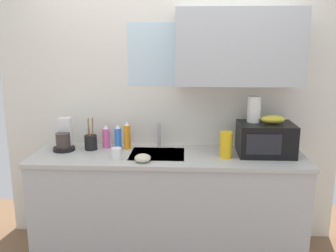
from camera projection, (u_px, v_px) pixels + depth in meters
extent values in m
cube|color=silver|center=(170.00, 107.00, 3.33)|extent=(3.08, 0.10, 2.50)
cube|color=#B2B7BC|center=(238.00, 47.00, 2.98)|extent=(1.03, 0.32, 0.62)
cube|color=silver|center=(159.00, 55.00, 3.19)|extent=(0.56, 0.02, 0.55)
cube|color=#B2B7BC|center=(168.00, 206.00, 3.17)|extent=(2.28, 0.60, 0.86)
cube|color=#B7B7B2|center=(168.00, 157.00, 3.07)|extent=(2.31, 0.63, 0.03)
cube|color=#9EA0A5|center=(157.00, 162.00, 3.11)|extent=(0.46, 0.38, 0.14)
cylinder|color=#B2B5BA|center=(159.00, 135.00, 3.28)|extent=(0.03, 0.03, 0.22)
cube|color=black|center=(265.00, 139.00, 3.05)|extent=(0.46, 0.34, 0.27)
cube|color=black|center=(264.00, 145.00, 2.88)|extent=(0.28, 0.01, 0.17)
ellipsoid|color=gold|center=(273.00, 119.00, 3.01)|extent=(0.20, 0.11, 0.07)
cylinder|color=white|center=(254.00, 109.00, 3.05)|extent=(0.11, 0.11, 0.22)
cylinder|color=black|center=(64.00, 149.00, 3.19)|extent=(0.19, 0.19, 0.03)
cylinder|color=#3F332D|center=(63.00, 140.00, 3.16)|extent=(0.12, 0.12, 0.13)
cube|color=silver|center=(66.00, 132.00, 3.22)|extent=(0.11, 0.09, 0.26)
cylinder|color=orange|center=(127.00, 137.00, 3.22)|extent=(0.06, 0.06, 0.21)
cone|color=white|center=(127.00, 123.00, 3.19)|extent=(0.04, 0.04, 0.04)
cylinder|color=blue|center=(118.00, 138.00, 3.23)|extent=(0.06, 0.06, 0.19)
cone|color=white|center=(118.00, 126.00, 3.20)|extent=(0.05, 0.05, 0.04)
cylinder|color=#E55999|center=(106.00, 138.00, 3.26)|extent=(0.07, 0.07, 0.18)
cone|color=white|center=(106.00, 127.00, 3.23)|extent=(0.05, 0.05, 0.04)
cylinder|color=gold|center=(226.00, 145.00, 2.97)|extent=(0.10, 0.10, 0.22)
cylinder|color=white|center=(117.00, 154.00, 2.94)|extent=(0.08, 0.08, 0.09)
cylinder|color=black|center=(91.00, 142.00, 3.20)|extent=(0.11, 0.11, 0.13)
cylinder|color=olive|center=(89.00, 132.00, 3.18)|extent=(0.02, 0.01, 0.24)
cylinder|color=olive|center=(93.00, 131.00, 3.19)|extent=(0.02, 0.03, 0.25)
cylinder|color=olive|center=(90.00, 133.00, 3.16)|extent=(0.03, 0.02, 0.23)
ellipsoid|color=beige|center=(143.00, 158.00, 2.87)|extent=(0.13, 0.13, 0.06)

